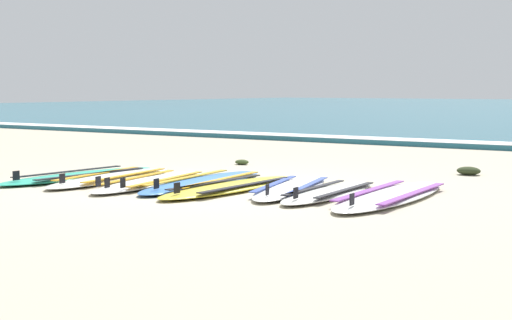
# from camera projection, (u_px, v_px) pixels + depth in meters

# --- Properties ---
(ground_plane) EXTENTS (80.00, 80.00, 0.00)m
(ground_plane) POSITION_uv_depth(u_px,v_px,m) (210.00, 188.00, 8.58)
(ground_plane) COLOR #B7AD93
(wave_foam_strip) EXTENTS (80.00, 0.85, 0.11)m
(wave_foam_strip) POSITION_uv_depth(u_px,v_px,m) (440.00, 143.00, 14.82)
(wave_foam_strip) COLOR white
(wave_foam_strip) RESTS_ON ground
(surfboard_0) EXTENTS (0.76, 2.46, 0.18)m
(surfboard_0) POSITION_uv_depth(u_px,v_px,m) (80.00, 176.00, 9.50)
(surfboard_0) COLOR #2DB793
(surfboard_0) RESTS_ON ground
(surfboard_1) EXTENTS (0.92, 2.43, 0.18)m
(surfboard_1) POSITION_uv_depth(u_px,v_px,m) (111.00, 177.00, 9.30)
(surfboard_1) COLOR silver
(surfboard_1) RESTS_ON ground
(surfboard_2) EXTENTS (0.98, 2.40, 0.18)m
(surfboard_2) POSITION_uv_depth(u_px,v_px,m) (152.00, 181.00, 8.92)
(surfboard_2) COLOR white
(surfboard_2) RESTS_ON ground
(surfboard_3) EXTENTS (0.91, 2.58, 0.18)m
(surfboard_3) POSITION_uv_depth(u_px,v_px,m) (204.00, 182.00, 8.88)
(surfboard_3) COLOR #3875CC
(surfboard_3) RESTS_ON ground
(surfboard_4) EXTENTS (0.64, 2.39, 0.18)m
(surfboard_4) POSITION_uv_depth(u_px,v_px,m) (231.00, 187.00, 8.42)
(surfboard_4) COLOR yellow
(surfboard_4) RESTS_ON ground
(surfboard_5) EXTENTS (1.07, 2.23, 0.18)m
(surfboard_5) POSITION_uv_depth(u_px,v_px,m) (291.00, 188.00, 8.33)
(surfboard_5) COLOR white
(surfboard_5) RESTS_ON ground
(surfboard_6) EXTENTS (0.61, 2.04, 0.18)m
(surfboard_6) POSITION_uv_depth(u_px,v_px,m) (330.00, 192.00, 7.97)
(surfboard_6) COLOR silver
(surfboard_6) RESTS_ON ground
(surfboard_7) EXTENTS (0.77, 2.62, 0.18)m
(surfboard_7) POSITION_uv_depth(u_px,v_px,m) (391.00, 195.00, 7.74)
(surfboard_7) COLOR white
(surfboard_7) RESTS_ON ground
(seaweed_clump_near_shoreline) EXTENTS (0.22, 0.17, 0.08)m
(seaweed_clump_near_shoreline) POSITION_uv_depth(u_px,v_px,m) (242.00, 162.00, 11.23)
(seaweed_clump_near_shoreline) COLOR #384723
(seaweed_clump_near_shoreline) RESTS_ON ground
(seaweed_clump_mid_sand) EXTENTS (0.31, 0.25, 0.11)m
(seaweed_clump_mid_sand) POSITION_uv_depth(u_px,v_px,m) (469.00, 171.00, 9.89)
(seaweed_clump_mid_sand) COLOR #2D381E
(seaweed_clump_mid_sand) RESTS_ON ground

